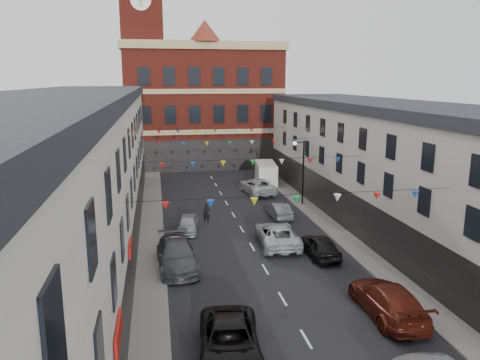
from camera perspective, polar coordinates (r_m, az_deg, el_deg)
ground at (r=29.23m, az=3.10°, el=-10.84°), size 160.00×160.00×0.00m
pavement_left at (r=30.37m, az=-10.77°, el=-9.98°), size 1.80×64.00×0.15m
pavement_right at (r=33.10m, az=14.12°, el=-8.25°), size 1.80×64.00×0.15m
terrace_left at (r=28.38m, az=-21.11°, el=-1.00°), size 8.40×56.00×10.70m
terrace_right at (r=33.28m, az=22.94°, el=-0.19°), size 8.40×56.00×9.70m
civic_building at (r=64.51m, az=-4.64°, el=9.20°), size 20.60×13.30×18.50m
clock_tower at (r=61.29m, az=-11.72°, el=15.20°), size 5.60×5.60×30.00m
distant_hill at (r=88.44m, az=-8.76°, el=7.85°), size 40.00×14.00×10.00m
street_lamp at (r=42.84m, az=7.42°, el=1.96°), size 1.10×0.36×6.00m
car_left_c at (r=20.54m, az=-1.27°, el=-19.08°), size 3.08×5.70×1.52m
car_left_d at (r=29.42m, az=-7.71°, el=-9.05°), size 2.59×5.79×1.65m
car_left_e at (r=35.98m, az=-6.38°, el=-5.34°), size 2.01×3.92×1.28m
car_right_c at (r=24.78m, az=17.55°, el=-13.75°), size 2.45×5.71×1.64m
car_right_d at (r=31.40m, az=9.67°, el=-7.90°), size 1.82×4.35×1.47m
car_right_e at (r=39.57m, az=4.68°, el=-3.67°), size 1.59×4.01×1.30m
car_right_f at (r=47.70m, az=2.11°, el=-0.73°), size 3.22×5.91×1.57m
moving_car at (r=33.07m, az=4.55°, el=-6.62°), size 2.97×5.82×1.57m
white_van at (r=52.22m, az=3.17°, el=0.82°), size 2.69×5.50×2.34m
pedestrian at (r=38.15m, az=-4.10°, el=-4.06°), size 0.62×0.46×1.56m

